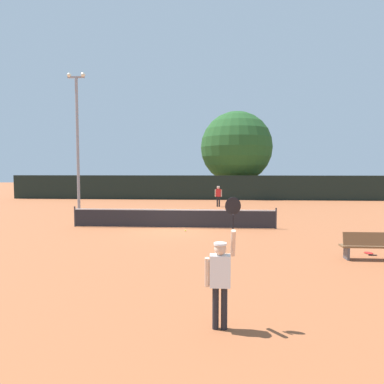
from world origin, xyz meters
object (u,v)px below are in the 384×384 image
Objects in this scene: tennis_ball at (186,231)px; spare_racket at (369,253)px; light_pole at (77,136)px; parked_car_near at (136,187)px; player_serving at (221,272)px; large_tree at (236,147)px; player_receiving at (218,194)px; courtside_bench at (369,246)px.

spare_racket is at bearing -29.53° from tennis_ball.
parked_car_near is (-1.16, 20.78, -4.37)m from light_pole.
player_serving is 0.26× the size of large_tree.
player_serving is at bearing -132.00° from spare_racket.
parked_car_near is (-12.39, 4.46, -4.70)m from large_tree.
tennis_ball is 10.31m from light_pole.
player_serving is 37.11m from parked_car_near.
spare_racket is (5.40, 6.00, -1.06)m from player_serving.
player_receiving is 18.01m from parked_car_near.
light_pole is 2.09× the size of parked_car_near.
player_serving reaches higher than parked_car_near.
player_serving is at bearing -59.18° from light_pole.
tennis_ball is 8.09m from courtside_bench.
large_tree reaches higher than courtside_bench.
player_serving reaches higher than tennis_ball.
courtside_bench is at bearing -114.37° from spare_racket.
spare_racket is 0.12× the size of parked_car_near.
spare_racket is (5.18, -14.94, -1.01)m from player_receiving.
parked_car_near is at bearing 117.49° from spare_racket.
player_receiving is (0.22, 20.93, -0.05)m from player_serving.
spare_racket is at bearing 109.11° from player_receiving.
large_tree is at bearing 95.85° from courtside_bench.
spare_racket is at bearing -68.70° from parked_car_near.
player_receiving is 0.38× the size of parked_car_near.
light_pole is 21.27m from parked_car_near.
large_tree is (2.10, 10.32, 4.45)m from player_receiving.
parked_car_near is at bearing -55.16° from player_receiving.
tennis_ball is at bearing -77.84° from parked_car_near.
tennis_ball is at bearing 143.65° from courtside_bench.
large_tree is 13.98m from parked_car_near.
tennis_ball is 0.13× the size of spare_racket.
parked_car_near is at bearing 108.35° from tennis_ball.
player_serving is 17.86m from light_pole.
player_receiving is 11.44m from large_tree.
spare_racket is 17.63m from light_pole.
tennis_ball is 0.04× the size of courtside_bench.
light_pole is 19.82m from large_tree.
player_serving is at bearing -81.35° from tennis_ball.
light_pole is at bearing -124.54° from large_tree.
courtside_bench is (5.00, 5.12, -0.60)m from player_serving.
player_serving is 0.57× the size of parked_car_near.
player_receiving is at bearing -101.50° from large_tree.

